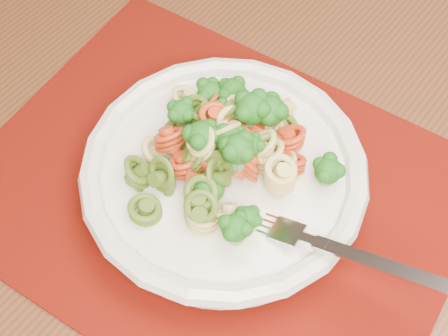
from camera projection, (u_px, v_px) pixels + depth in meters
The scene contains 5 objects.
dining_table at pixel (263, 144), 0.71m from camera, with size 1.47×1.04×0.71m.
placemat at pixel (216, 193), 0.57m from camera, with size 0.43×0.33×0.00m, color #570F03.
pasta_bowl at pixel (224, 175), 0.54m from camera, with size 0.25×0.25×0.05m.
pasta_broccoli_heap at pixel (224, 164), 0.53m from camera, with size 0.21×0.21×0.06m, color #D5BC69, non-canonical shape.
fork at pixel (287, 232), 0.49m from camera, with size 0.19×0.02×0.01m, color silver, non-canonical shape.
Camera 1 is at (-0.26, 0.05, 1.20)m, focal length 50.00 mm.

